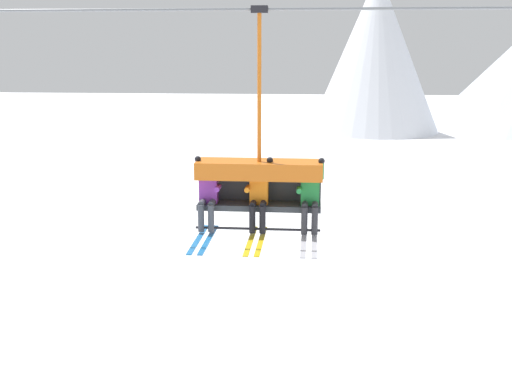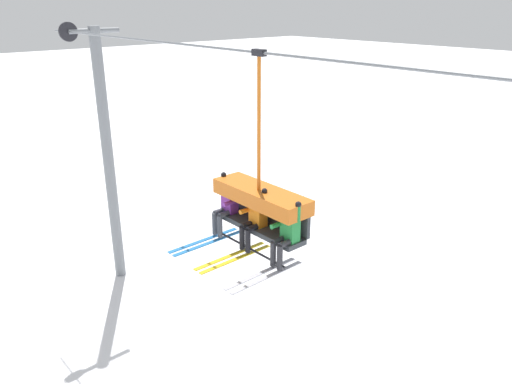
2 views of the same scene
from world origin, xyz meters
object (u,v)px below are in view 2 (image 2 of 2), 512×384
(lift_tower_near, at_px, (107,155))
(skier_orange, at_px, (253,218))
(chairlift_chair, at_px, (262,201))
(skier_purple, at_px, (225,205))
(skier_green, at_px, (286,233))

(lift_tower_near, relative_size, skier_orange, 5.14)
(chairlift_chair, bearing_deg, skier_purple, -166.64)
(lift_tower_near, distance_m, skier_green, 9.46)
(chairlift_chair, xyz_separation_m, skier_orange, (0.00, -0.21, -0.30))
(chairlift_chair, height_order, skier_orange, chairlift_chair)
(skier_green, bearing_deg, skier_orange, 180.00)
(skier_purple, bearing_deg, skier_orange, 0.00)
(skier_purple, height_order, skier_green, same)
(skier_green, bearing_deg, lift_tower_near, 174.38)
(lift_tower_near, xyz_separation_m, skier_orange, (8.49, -0.92, 0.79))
(chairlift_chair, bearing_deg, skier_green, -13.36)
(chairlift_chair, distance_m, skier_purple, 0.97)
(chairlift_chair, height_order, skier_green, chairlift_chair)
(skier_orange, height_order, skier_green, same)
(lift_tower_near, xyz_separation_m, skier_green, (9.38, -0.92, 0.79))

